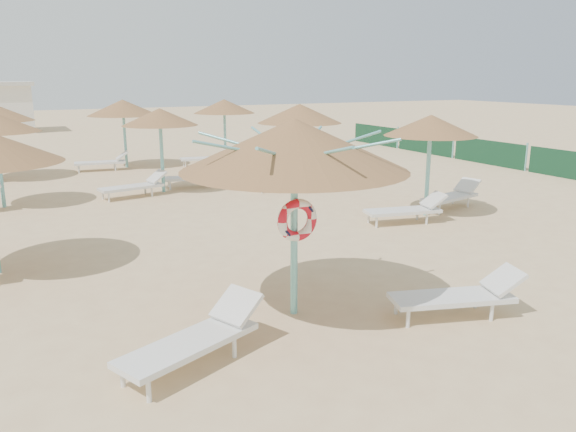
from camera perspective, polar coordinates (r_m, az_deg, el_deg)
name	(u,v)px	position (r m, az deg, el deg)	size (l,w,h in m)	color
ground	(322,314)	(8.90, 3.49, -9.95)	(120.00, 120.00, 0.00)	#D7B583
main_palapa	(294,145)	(8.23, 0.65, 7.18)	(3.37, 3.37, 3.02)	#6CBBBB
lounger_main_a	(197,338)	(7.44, -9.25, -12.11)	(2.15, 1.37, 0.75)	silver
lounger_main_b	(460,295)	(9.08, 17.07, -7.68)	(2.11, 1.18, 0.73)	silver
palapa_field	(150,118)	(18.58, -13.82, 9.63)	(14.53, 14.50, 2.71)	#6CBBBB
windbreak_fence	(489,153)	(25.04, 19.78, 6.08)	(0.08, 19.84, 1.10)	#1A4E2B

